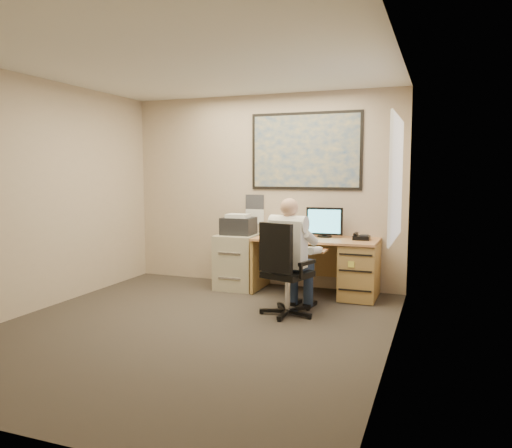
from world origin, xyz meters
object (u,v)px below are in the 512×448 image
at_px(person, 289,257).
at_px(desk, 341,263).
at_px(office_chair, 288,289).
at_px(filing_cabinet, 239,256).

bearing_deg(person, desk, 75.87).
xyz_separation_m(office_chair, person, (-0.02, 0.08, 0.35)).
distance_m(filing_cabinet, person, 1.46).
bearing_deg(desk, office_chair, -109.59).
height_order(desk, office_chair, desk).
relative_size(desk, office_chair, 1.50).
bearing_deg(person, office_chair, -70.76).
bearing_deg(office_chair, desk, 88.99).
relative_size(filing_cabinet, person, 0.78).
relative_size(filing_cabinet, office_chair, 0.97).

